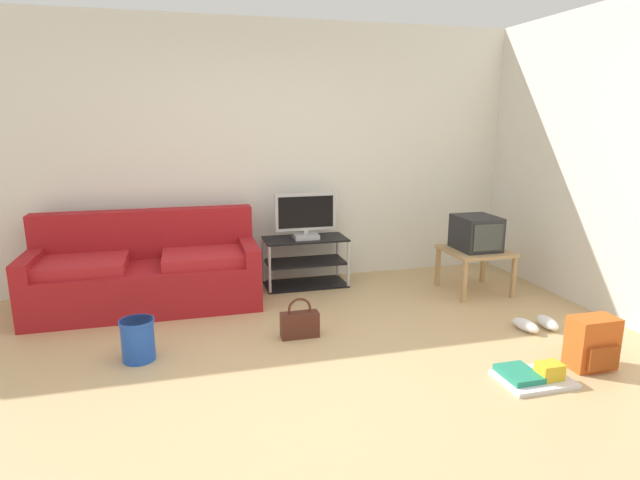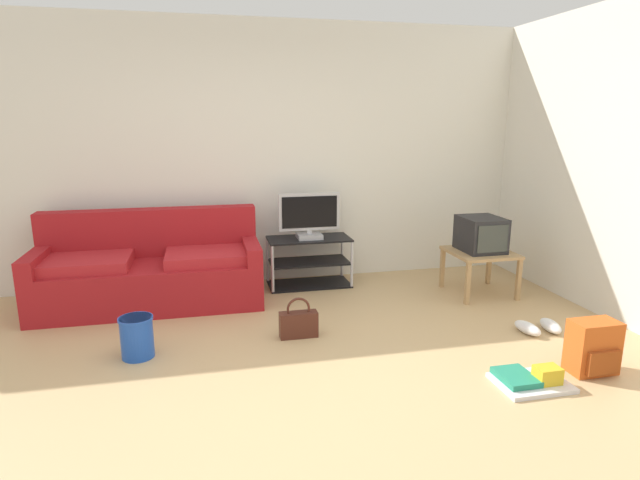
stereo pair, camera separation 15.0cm
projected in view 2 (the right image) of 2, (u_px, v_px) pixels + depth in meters
name	position (u px, v px, depth m)	size (l,w,h in m)	color
ground_plane	(279.00, 392.00, 3.35)	(9.00, 9.80, 0.02)	tan
wall_back	(242.00, 155.00, 5.37)	(9.00, 0.10, 2.70)	silver
wall_right	(609.00, 162.00, 4.50)	(0.10, 3.60, 2.70)	silver
couch	(150.00, 271.00, 4.87)	(2.03, 0.81, 0.87)	maroon
tv_stand	(309.00, 262.00, 5.43)	(0.85, 0.42, 0.51)	black
flat_tv	(309.00, 216.00, 5.30)	(0.63, 0.22, 0.47)	#B2B2B7
side_table	(480.00, 257.00, 5.14)	(0.60, 0.60, 0.44)	tan
crt_tv	(481.00, 234.00, 5.10)	(0.38, 0.44, 0.34)	#232326
backpack	(593.00, 347.00, 3.56)	(0.32, 0.26, 0.37)	#CC561E
handbag	(299.00, 323.00, 4.15)	(0.31, 0.11, 0.33)	#4C2319
cleaning_bucket	(137.00, 336.00, 3.79)	(0.25, 0.25, 0.31)	blue
sneakers_pair	(539.00, 327.00, 4.26)	(0.37, 0.29, 0.09)	white
floor_tray	(531.00, 380.00, 3.41)	(0.47, 0.35, 0.14)	silver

